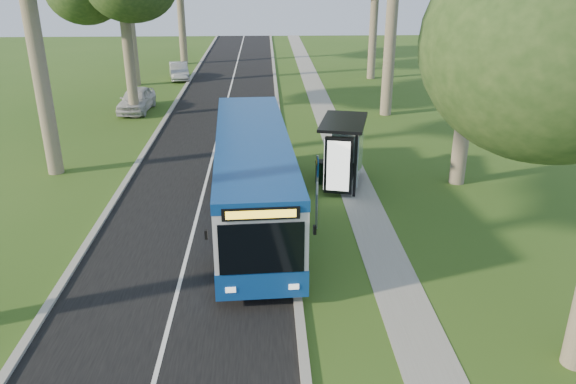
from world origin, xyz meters
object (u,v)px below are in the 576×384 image
at_px(litter_bin, 322,172).
at_px(car_silver, 179,71).
at_px(bus, 253,176).
at_px(bus_stop_sign, 317,184).
at_px(bus_shelter, 348,143).
at_px(car_white, 136,100).

bearing_deg(litter_bin, car_silver, 111.47).
distance_m(bus, bus_stop_sign, 2.47).
xyz_separation_m(bus_shelter, litter_bin, (-1.01, 0.58, -1.50)).
distance_m(bus_stop_sign, litter_bin, 4.76).
bearing_deg(bus_shelter, car_silver, 126.65).
xyz_separation_m(bus_stop_sign, car_white, (-10.11, 17.90, -0.97)).
bearing_deg(car_white, bus_stop_sign, -57.87).
relative_size(bus_shelter, car_white, 0.82).
height_order(bus_stop_sign, car_silver, bus_stop_sign).
bearing_deg(bus_shelter, bus_stop_sign, -98.81).
distance_m(litter_bin, car_white, 17.13).
relative_size(litter_bin, car_white, 0.23).
height_order(bus_stop_sign, litter_bin, bus_stop_sign).
bearing_deg(litter_bin, bus_stop_sign, -97.83).
distance_m(car_white, car_silver, 10.90).
relative_size(bus, bus_stop_sign, 4.44).
height_order(bus_stop_sign, car_white, bus_stop_sign).
xyz_separation_m(bus_stop_sign, litter_bin, (0.63, 4.56, -1.22)).
xyz_separation_m(bus_stop_sign, bus_shelter, (1.64, 3.98, 0.29)).
bearing_deg(car_silver, bus_shelter, -78.57).
distance_m(bus_shelter, car_silver, 26.93).
distance_m(bus_shelter, car_white, 18.27).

